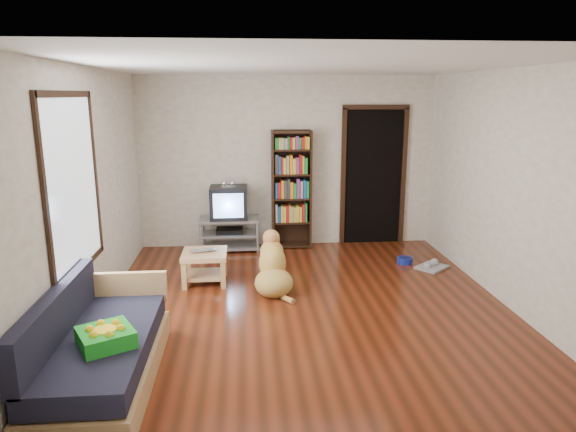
{
  "coord_description": "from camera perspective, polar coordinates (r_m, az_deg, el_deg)",
  "views": [
    {
      "loc": [
        -0.65,
        -5.32,
        2.32
      ],
      "look_at": [
        -0.15,
        0.62,
        0.9
      ],
      "focal_mm": 32.0,
      "sensor_mm": 36.0,
      "label": 1
    }
  ],
  "objects": [
    {
      "name": "coffee_table",
      "position": [
        6.54,
        -9.23,
        -4.96
      ],
      "size": [
        0.55,
        0.55,
        0.4
      ],
      "color": "#DAB570",
      "rests_on": "ground"
    },
    {
      "name": "ground",
      "position": [
        5.84,
        1.98,
        -10.01
      ],
      "size": [
        5.0,
        5.0,
        0.0
      ],
      "primitive_type": "plane",
      "color": "#5D2210",
      "rests_on": "ground"
    },
    {
      "name": "wall_back",
      "position": [
        7.91,
        -0.09,
        5.99
      ],
      "size": [
        4.5,
        0.0,
        4.5
      ],
      "primitive_type": "plane",
      "rotation": [
        1.57,
        0.0,
        0.0
      ],
      "color": "silver",
      "rests_on": "ground"
    },
    {
      "name": "green_cushion",
      "position": [
        4.32,
        -19.59,
        -12.57
      ],
      "size": [
        0.53,
        0.53,
        0.13
      ],
      "primitive_type": "cube",
      "rotation": [
        0.0,
        0.0,
        0.5
      ],
      "color": "green",
      "rests_on": "sofa"
    },
    {
      "name": "wall_right",
      "position": [
        6.14,
        23.43,
        2.74
      ],
      "size": [
        0.0,
        5.0,
        5.0
      ],
      "primitive_type": "plane",
      "rotation": [
        1.57,
        0.0,
        -1.57
      ],
      "color": "silver",
      "rests_on": "ground"
    },
    {
      "name": "doorway",
      "position": [
        8.14,
        9.47,
        4.73
      ],
      "size": [
        1.03,
        0.05,
        2.19
      ],
      "color": "black",
      "rests_on": "wall_back"
    },
    {
      "name": "bookshelf",
      "position": [
        7.81,
        0.37,
        3.66
      ],
      "size": [
        0.6,
        0.3,
        1.8
      ],
      "color": "black",
      "rests_on": "ground"
    },
    {
      "name": "laptop",
      "position": [
        6.47,
        -9.3,
        -3.93
      ],
      "size": [
        0.37,
        0.29,
        0.03
      ],
      "primitive_type": "imported",
      "rotation": [
        0.0,
        0.0,
        0.29
      ],
      "color": "silver",
      "rests_on": "coffee_table"
    },
    {
      "name": "crt_tv",
      "position": [
        7.76,
        -6.59,
        1.58
      ],
      "size": [
        0.55,
        0.52,
        0.58
      ],
      "color": "black",
      "rests_on": "tv_stand"
    },
    {
      "name": "ceiling",
      "position": [
        5.37,
        2.21,
        16.39
      ],
      "size": [
        5.0,
        5.0,
        0.0
      ],
      "primitive_type": "plane",
      "rotation": [
        3.14,
        0.0,
        0.0
      ],
      "color": "white",
      "rests_on": "ground"
    },
    {
      "name": "dog_bowl",
      "position": [
        7.43,
        12.85,
        -4.82
      ],
      "size": [
        0.22,
        0.22,
        0.08
      ],
      "primitive_type": "cylinder",
      "color": "navy",
      "rests_on": "ground"
    },
    {
      "name": "dog",
      "position": [
        6.2,
        -1.68,
        -5.93
      ],
      "size": [
        0.47,
        0.88,
        0.73
      ],
      "color": "gold",
      "rests_on": "ground"
    },
    {
      "name": "tv_stand",
      "position": [
        7.85,
        -6.5,
        -1.84
      ],
      "size": [
        0.9,
        0.45,
        0.5
      ],
      "color": "#99999E",
      "rests_on": "ground"
    },
    {
      "name": "wall_front",
      "position": [
        3.07,
        7.71,
        -6.12
      ],
      "size": [
        4.5,
        0.0,
        4.5
      ],
      "primitive_type": "plane",
      "rotation": [
        -1.57,
        0.0,
        0.0
      ],
      "color": "silver",
      "rests_on": "ground"
    },
    {
      "name": "window",
      "position": [
        5.14,
        -22.76,
        3.18
      ],
      "size": [
        0.03,
        1.46,
        1.7
      ],
      "color": "white",
      "rests_on": "wall_left"
    },
    {
      "name": "sofa",
      "position": [
        4.61,
        -20.31,
        -14.02
      ],
      "size": [
        0.8,
        1.8,
        0.8
      ],
      "color": "tan",
      "rests_on": "ground"
    },
    {
      "name": "grey_rag",
      "position": [
        7.31,
        15.68,
        -5.5
      ],
      "size": [
        0.51,
        0.5,
        0.03
      ],
      "primitive_type": "cube",
      "rotation": [
        0.0,
        0.0,
        0.7
      ],
      "color": "gray",
      "rests_on": "ground"
    },
    {
      "name": "wall_left",
      "position": [
        5.65,
        -21.23,
        2.08
      ],
      "size": [
        0.0,
        5.0,
        5.0
      ],
      "primitive_type": "plane",
      "rotation": [
        1.57,
        0.0,
        1.57
      ],
      "color": "silver",
      "rests_on": "ground"
    }
  ]
}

